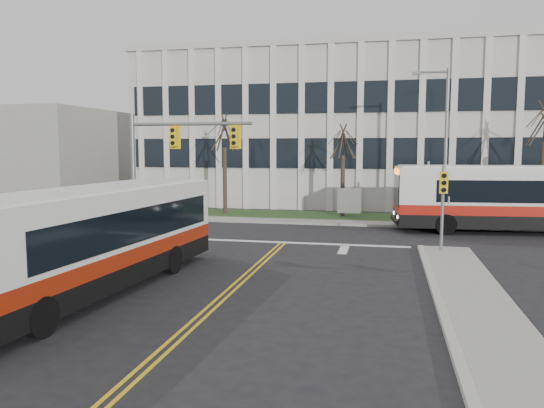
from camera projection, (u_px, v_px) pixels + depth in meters
The scene contains 16 objects.
ground at pixel (237, 285), 17.71m from camera, with size 120.00×120.00×0.00m, color black.
sidewalk_east at pixel (511, 360), 11.26m from camera, with size 2.00×26.00×0.14m, color #9E9B93.
sidewalk_cross at pixel (389, 224), 31.42m from camera, with size 44.00×1.60×0.14m, color #9E9B93.
building_lawn at pixel (389, 218), 34.14m from camera, with size 44.00×5.00×0.12m, color #27431D.
office_building at pixel (390, 131), 45.19m from camera, with size 40.00×16.00×12.00m, color beige.
building_annex at pixel (40, 155), 48.05m from camera, with size 12.00×12.00×8.00m, color #9E9B93.
mast_arm_signal at pixel (165, 154), 25.41m from camera, with size 6.11×0.38×6.20m.
signal_pole_near at pixel (443, 196), 22.64m from camera, with size 0.34×0.39×3.80m.
signal_pole_far at pixel (428, 184), 30.90m from camera, with size 0.34×0.39×3.80m.
streetlight at pixel (443, 137), 31.22m from camera, with size 2.15×0.25×9.20m.
directory_sign at pixel (349, 201), 34.07m from camera, with size 1.50×0.12×2.00m.
tree_left at pixel (224, 134), 35.90m from camera, with size 1.80×1.80×7.70m.
tree_mid at pixel (343, 143), 34.47m from camera, with size 1.80×1.80×6.82m.
bus_main at pixel (93, 242), 16.62m from camera, with size 2.64×12.18×3.25m, color silver, non-canonical shape.
bus_cross at pixel (522, 200), 28.60m from camera, with size 2.88×13.30×3.55m, color silver, non-canonical shape.
newspaper_box_blue at pixel (11, 277), 16.86m from camera, with size 0.50×0.45×0.95m, color navy.
Camera 1 is at (4.83, -16.69, 4.54)m, focal length 35.00 mm.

